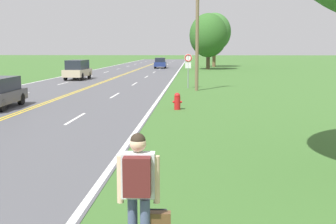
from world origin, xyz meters
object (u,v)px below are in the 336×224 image
(fire_hydrant, at_px, (177,101))
(traffic_sign, at_px, (188,62))
(car_dark_blue_sedan_mid_near, at_px, (160,63))
(tree_left_verge, at_px, (208,35))
(tree_right_cluster, at_px, (214,32))
(car_champagne_suv_approaching, at_px, (78,69))
(hitchhiker_person, at_px, (138,182))

(fire_hydrant, xyz_separation_m, traffic_sign, (0.37, 11.33, 1.52))
(traffic_sign, bearing_deg, car_dark_blue_sedan_mid_near, 98.11)
(tree_left_verge, xyz_separation_m, tree_right_cluster, (1.29, 9.23, 0.81))
(tree_right_cluster, distance_m, car_dark_blue_sedan_mid_near, 11.36)
(tree_right_cluster, bearing_deg, tree_left_verge, -97.94)
(car_dark_blue_sedan_mid_near, bearing_deg, tree_right_cluster, 122.07)
(car_champagne_suv_approaching, bearing_deg, hitchhiker_person, -162.60)
(hitchhiker_person, height_order, fire_hydrant, hitchhiker_person)
(fire_hydrant, xyz_separation_m, tree_left_verge, (2.84, 41.10, 4.44))
(fire_hydrant, height_order, tree_left_verge, tree_left_verge)
(hitchhiker_person, distance_m, car_champagne_suv_approaching, 36.16)
(car_champagne_suv_approaching, relative_size, car_dark_blue_sedan_mid_near, 1.05)
(hitchhiker_person, xyz_separation_m, car_champagne_suv_approaching, (-10.48, 34.61, -0.11))
(traffic_sign, xyz_separation_m, car_dark_blue_sedan_mid_near, (-4.73, 33.23, -1.13))
(car_champagne_suv_approaching, bearing_deg, car_dark_blue_sedan_mid_near, -13.29)
(fire_hydrant, distance_m, traffic_sign, 11.43)
(hitchhiker_person, xyz_separation_m, car_dark_blue_sedan_mid_near, (-4.39, 59.30, -0.28))
(car_champagne_suv_approaching, distance_m, car_dark_blue_sedan_mid_near, 25.43)
(traffic_sign, bearing_deg, tree_left_verge, 85.24)
(hitchhiker_person, relative_size, tree_left_verge, 0.22)
(tree_right_cluster, relative_size, car_champagne_suv_approaching, 1.97)
(tree_right_cluster, xyz_separation_m, car_dark_blue_sedan_mid_near, (-8.50, -5.77, -4.85))
(fire_hydrant, bearing_deg, tree_left_verge, 86.04)
(fire_hydrant, xyz_separation_m, car_champagne_suv_approaching, (-10.45, 19.87, 0.57))
(tree_left_verge, bearing_deg, tree_right_cluster, 82.06)
(car_dark_blue_sedan_mid_near, bearing_deg, tree_left_verge, 62.28)
(tree_right_cluster, height_order, car_dark_blue_sedan_mid_near, tree_right_cluster)
(hitchhiker_person, bearing_deg, fire_hydrant, -1.91)
(fire_hydrant, relative_size, car_dark_blue_sedan_mid_near, 0.19)
(traffic_sign, distance_m, tree_left_verge, 30.01)
(hitchhiker_person, distance_m, tree_left_verge, 56.04)
(traffic_sign, relative_size, car_dark_blue_sedan_mid_near, 0.60)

